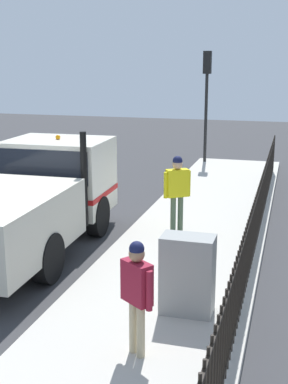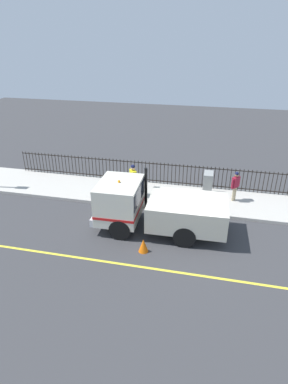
# 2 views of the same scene
# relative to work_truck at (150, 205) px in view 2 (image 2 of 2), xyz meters

# --- Properties ---
(ground_plane) EXTENTS (57.86, 57.86, 0.00)m
(ground_plane) POSITION_rel_work_truck_xyz_m (-0.26, -1.97, -1.22)
(ground_plane) COLOR #38383A
(ground_plane) RESTS_ON ground
(sidewalk_slab) EXTENTS (3.18, 26.30, 0.15)m
(sidewalk_slab) POSITION_rel_work_truck_xyz_m (3.30, -1.97, -1.15)
(sidewalk_slab) COLOR #B7B2A8
(sidewalk_slab) RESTS_ON ground
(lane_marking) EXTENTS (0.12, 23.67, 0.01)m
(lane_marking) POSITION_rel_work_truck_xyz_m (-2.76, -1.97, -1.22)
(lane_marking) COLOR yellow
(lane_marking) RESTS_ON ground
(work_truck) EXTENTS (2.50, 5.94, 2.58)m
(work_truck) POSITION_rel_work_truck_xyz_m (0.00, 0.00, 0.00)
(work_truck) COLOR silver
(work_truck) RESTS_ON ground
(worker_standing) EXTENTS (0.56, 0.48, 1.81)m
(worker_standing) POSITION_rel_work_truck_xyz_m (2.85, 1.52, 0.03)
(worker_standing) COLOR yellow
(worker_standing) RESTS_ON sidewalk_slab
(pedestrian_distant) EXTENTS (0.51, 0.44, 1.63)m
(pedestrian_distant) POSITION_rel_work_truck_xyz_m (3.49, -3.83, -0.08)
(pedestrian_distant) COLOR maroon
(pedestrian_distant) RESTS_ON sidewalk_slab
(iron_fence) EXTENTS (0.04, 22.39, 1.32)m
(iron_fence) POSITION_rel_work_truck_xyz_m (4.72, -1.97, -0.41)
(iron_fence) COLOR black
(iron_fence) RESTS_ON sidewalk_slab
(utility_cabinet) EXTENTS (0.83, 0.49, 1.28)m
(utility_cabinet) POSITION_rel_work_truck_xyz_m (3.89, -2.42, -0.44)
(utility_cabinet) COLOR gray
(utility_cabinet) RESTS_ON sidewalk_slab
(traffic_cone) EXTENTS (0.41, 0.41, 0.58)m
(traffic_cone) POSITION_rel_work_truck_xyz_m (-1.76, -0.10, -0.93)
(traffic_cone) COLOR orange
(traffic_cone) RESTS_ON ground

